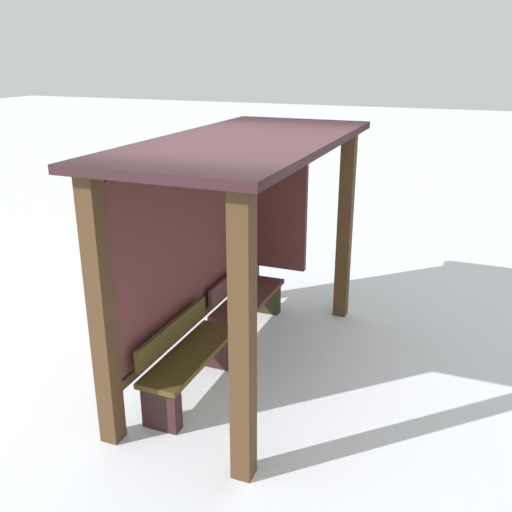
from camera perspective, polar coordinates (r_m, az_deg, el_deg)
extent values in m
plane|color=white|center=(5.89, -0.73, -10.75)|extent=(60.00, 60.00, 0.00)
cube|color=#462E1A|center=(3.95, -1.33, -8.77)|extent=(0.15, 0.15, 2.21)
cube|color=#462E1A|center=(6.62, 8.90, 2.92)|extent=(0.15, 0.15, 2.21)
cube|color=#462E1A|center=(4.48, -15.20, -5.85)|extent=(0.15, 0.15, 2.21)
cube|color=#462E1A|center=(6.95, -0.47, 3.98)|extent=(0.15, 0.15, 2.21)
cube|color=#301A1E|center=(5.14, -0.84, 11.37)|extent=(3.36, 1.52, 0.07)
cube|color=brown|center=(5.59, -6.30, 2.05)|extent=(2.85, 0.08, 1.62)
cube|color=#462E1A|center=(5.90, -5.82, -6.03)|extent=(2.85, 0.06, 0.08)
cube|color=brown|center=(6.77, 2.50, 5.27)|extent=(0.08, 0.64, 1.62)
cube|color=#473918|center=(5.26, -6.54, -9.80)|extent=(1.28, 0.38, 0.05)
cube|color=#473918|center=(5.24, -8.28, -7.48)|extent=(1.21, 0.04, 0.20)
cube|color=#311C1C|center=(5.78, -3.92, -9.26)|extent=(0.12, 0.32, 0.38)
cube|color=#311C1C|center=(4.98, -9.44, -14.75)|extent=(0.12, 0.32, 0.38)
cube|color=#55302D|center=(6.37, -0.72, -4.28)|extent=(1.28, 0.40, 0.05)
cube|color=#55302D|center=(6.36, -2.23, -2.35)|extent=(1.21, 0.04, 0.20)
cube|color=black|center=(6.92, 1.00, -4.19)|extent=(0.12, 0.34, 0.37)
cube|color=black|center=(6.02, -2.68, -8.04)|extent=(0.12, 0.34, 0.37)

